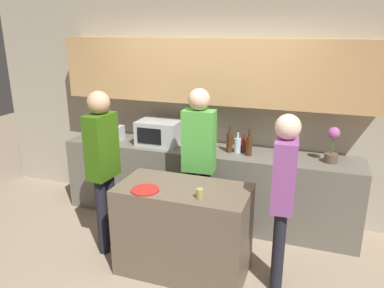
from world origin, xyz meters
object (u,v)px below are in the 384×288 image
object	(u,v)px
cup_0	(200,194)
microwave	(159,132)
person_right	(283,189)
plate_on_island	(145,190)
toaster	(113,132)
bottle_3	(249,145)
bottle_0	(230,142)
bottle_1	(237,145)
potted_plant	(332,145)
person_center	(103,159)
person_left	(199,153)
bottle_2	(244,145)

from	to	relation	value
cup_0	microwave	bearing A→B (deg)	126.90
microwave	person_right	distance (m)	1.92
cup_0	person_right	size ratio (longest dim) A/B	0.06
plate_on_island	toaster	bearing A→B (deg)	130.42
bottle_3	plate_on_island	bearing A→B (deg)	-120.62
bottle_0	microwave	bearing A→B (deg)	178.96
microwave	bottle_3	distance (m)	1.14
bottle_1	plate_on_island	xyz separation A→B (m)	(-0.57, -1.27, -0.11)
microwave	bottle_3	xyz separation A→B (m)	(1.14, -0.07, -0.03)
toaster	person_right	distance (m)	2.50
potted_plant	person_center	xyz separation A→B (m)	(-2.20, -1.01, -0.08)
potted_plant	toaster	bearing A→B (deg)	180.00
toaster	person_left	size ratio (longest dim) A/B	0.15
bottle_3	cup_0	distance (m)	1.21
toaster	bottle_1	size ratio (longest dim) A/B	1.10
microwave	cup_0	distance (m)	1.58
bottle_3	cup_0	bearing A→B (deg)	-99.10
toaster	bottle_0	world-z (taller)	bottle_0
bottle_1	potted_plant	bearing A→B (deg)	0.06
bottle_2	bottle_3	xyz separation A→B (m)	(0.09, -0.12, 0.04)
microwave	bottle_0	distance (m)	0.90
bottle_1	bottle_3	size ratio (longest dim) A/B	0.75
toaster	bottle_0	distance (m)	1.56
bottle_3	bottle_0	bearing A→B (deg)	167.66
cup_0	person_right	distance (m)	0.72
bottle_2	person_right	xyz separation A→B (m)	(0.57, -1.07, -0.03)
potted_plant	cup_0	world-z (taller)	potted_plant
microwave	bottle_1	xyz separation A→B (m)	(0.99, 0.00, -0.06)
bottle_1	person_right	world-z (taller)	person_right
plate_on_island	person_center	size ratio (longest dim) A/B	0.15
bottle_1	person_right	bearing A→B (deg)	-58.05
toaster	cup_0	xyz separation A→B (m)	(1.61, -1.26, -0.07)
microwave	plate_on_island	xyz separation A→B (m)	(0.43, -1.27, -0.17)
cup_0	person_center	world-z (taller)	person_center
toaster	bottle_0	xyz separation A→B (m)	(1.56, -0.02, 0.03)
bottle_3	person_right	xyz separation A→B (m)	(0.49, -0.95, -0.06)
bottle_1	bottle_3	bearing A→B (deg)	-25.11
plate_on_island	person_center	world-z (taller)	person_center
toaster	person_right	bearing A→B (deg)	-24.05
bottle_2	person_left	size ratio (longest dim) A/B	0.13
plate_on_island	bottle_0	bearing A→B (deg)	69.33
person_center	person_right	xyz separation A→B (m)	(1.80, -0.01, -0.06)
person_center	person_right	world-z (taller)	person_center
bottle_1	bottle_3	world-z (taller)	bottle_3
potted_plant	plate_on_island	world-z (taller)	potted_plant
bottle_3	potted_plant	bearing A→B (deg)	4.55
cup_0	bottle_2	bearing A→B (deg)	85.40
person_center	person_right	distance (m)	1.80
bottle_1	plate_on_island	distance (m)	1.40
cup_0	person_left	size ratio (longest dim) A/B	0.05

